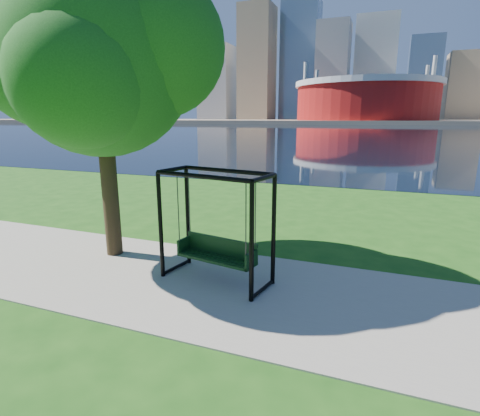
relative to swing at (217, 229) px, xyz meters
The scene contains 8 objects.
ground 1.31m from the swing, 17.30° to the left, with size 900.00×900.00×0.00m, color #1E5114.
path 1.32m from the swing, 27.87° to the right, with size 120.00×4.00×0.03m, color #9E937F.
river 102.19m from the swing, 89.67° to the left, with size 900.00×180.00×0.02m, color black.
far_bank 306.19m from the swing, 89.89° to the left, with size 900.00×228.00×2.00m, color #937F60.
stadium 235.74m from the swing, 92.29° to the left, with size 83.00×83.00×32.00m.
skyline 321.48m from the swing, 90.66° to the left, with size 392.00×66.00×96.50m.
swing is the anchor object (origin of this frame).
park_tree 4.85m from the swing, 169.97° to the left, with size 5.55×5.01×6.89m.
Camera 1 is at (2.54, -7.02, 3.42)m, focal length 28.00 mm.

